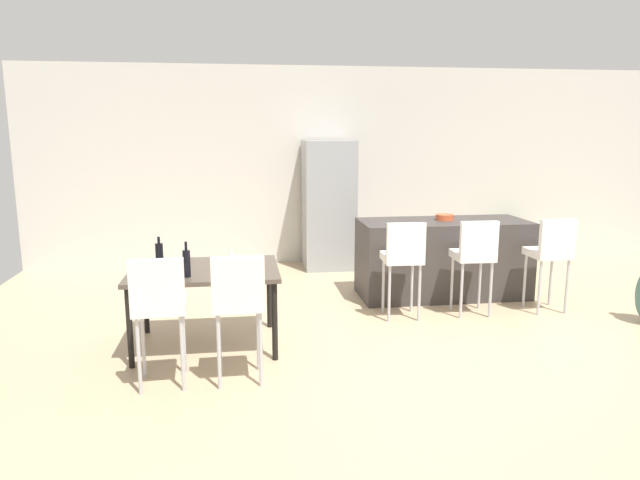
% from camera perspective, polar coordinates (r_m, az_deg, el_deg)
% --- Properties ---
extents(ground_plane, '(10.00, 10.00, 0.00)m').
position_cam_1_polar(ground_plane, '(6.11, 10.67, -8.27)').
color(ground_plane, tan).
extents(back_wall, '(10.00, 0.12, 2.90)m').
position_cam_1_polar(back_wall, '(8.83, 4.43, 7.34)').
color(back_wall, beige).
rests_on(back_wall, ground_plane).
extents(kitchen_island, '(2.00, 0.81, 0.92)m').
position_cam_1_polar(kitchen_island, '(7.10, 12.03, -1.78)').
color(kitchen_island, '#383330').
rests_on(kitchen_island, ground_plane).
extents(bar_chair_left, '(0.42, 0.42, 1.05)m').
position_cam_1_polar(bar_chair_left, '(6.10, 8.24, -1.43)').
color(bar_chair_left, white).
rests_on(bar_chair_left, ground_plane).
extents(bar_chair_middle, '(0.42, 0.42, 1.05)m').
position_cam_1_polar(bar_chair_middle, '(6.36, 15.06, -1.18)').
color(bar_chair_middle, white).
rests_on(bar_chair_middle, ground_plane).
extents(bar_chair_right, '(0.41, 0.41, 1.05)m').
position_cam_1_polar(bar_chair_right, '(6.75, 21.90, -0.92)').
color(bar_chair_right, white).
rests_on(bar_chair_right, ground_plane).
extents(dining_table, '(1.33, 0.99, 0.74)m').
position_cam_1_polar(dining_table, '(5.37, -11.34, -3.43)').
color(dining_table, '#4C4238').
rests_on(dining_table, ground_plane).
extents(dining_chair_near, '(0.42, 0.42, 1.05)m').
position_cam_1_polar(dining_chair_near, '(4.58, -15.65, -5.85)').
color(dining_chair_near, white).
rests_on(dining_chair_near, ground_plane).
extents(dining_chair_far, '(0.41, 0.41, 1.05)m').
position_cam_1_polar(dining_chair_far, '(4.53, -8.10, -5.70)').
color(dining_chair_far, white).
rests_on(dining_chair_far, ground_plane).
extents(wine_bottle_end, '(0.06, 0.06, 0.31)m').
position_cam_1_polar(wine_bottle_end, '(5.05, -13.06, -2.23)').
color(wine_bottle_end, black).
rests_on(wine_bottle_end, dining_table).
extents(wine_bottle_middle, '(0.07, 0.07, 0.31)m').
position_cam_1_polar(wine_bottle_middle, '(5.32, -15.60, -1.62)').
color(wine_bottle_middle, black).
rests_on(wine_bottle_middle, dining_table).
extents(wine_glass_left, '(0.07, 0.07, 0.17)m').
position_cam_1_polar(wine_glass_left, '(5.33, -8.74, -1.40)').
color(wine_glass_left, silver).
rests_on(wine_glass_left, dining_table).
extents(wine_glass_right, '(0.07, 0.07, 0.17)m').
position_cam_1_polar(wine_glass_right, '(5.73, -15.67, -0.81)').
color(wine_glass_right, silver).
rests_on(wine_glass_right, dining_table).
extents(refrigerator, '(0.72, 0.68, 1.84)m').
position_cam_1_polar(refrigerator, '(8.33, 0.86, 3.51)').
color(refrigerator, '#939699').
rests_on(refrigerator, ground_plane).
extents(fruit_bowl, '(0.21, 0.21, 0.07)m').
position_cam_1_polar(fruit_bowl, '(7.06, 12.23, 2.22)').
color(fruit_bowl, '#C6512D').
rests_on(fruit_bowl, kitchen_island).
extents(potted_plant, '(0.44, 0.44, 0.64)m').
position_cam_1_polar(potted_plant, '(9.33, 19.14, 0.34)').
color(potted_plant, '#38383D').
rests_on(potted_plant, ground_plane).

